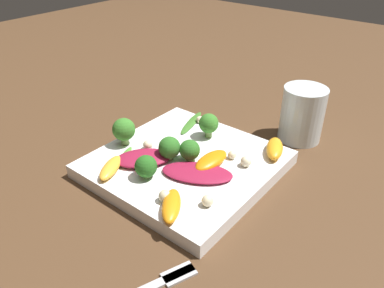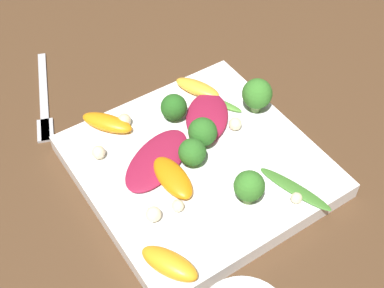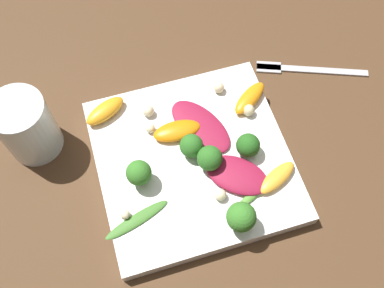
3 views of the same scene
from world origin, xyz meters
name	(u,v)px [view 1 (image 1 of 3)]	position (x,y,z in m)	size (l,w,h in m)	color
ground_plane	(186,170)	(0.00, 0.00, 0.00)	(2.40, 2.40, 0.00)	#4C331E
plate	(185,164)	(0.00, 0.00, 0.01)	(0.27, 0.27, 0.02)	white
drinking_glass	(302,114)	(0.10, 0.21, 0.05)	(0.08, 0.08, 0.10)	silver
radicchio_leaf_0	(143,158)	(-0.05, -0.05, 0.03)	(0.10, 0.10, 0.01)	maroon
radicchio_leaf_1	(197,173)	(0.04, -0.02, 0.03)	(0.12, 0.10, 0.01)	maroon
orange_segment_0	(171,206)	(0.07, -0.11, 0.03)	(0.06, 0.07, 0.02)	orange
orange_segment_1	(111,168)	(-0.07, -0.10, 0.03)	(0.05, 0.07, 0.01)	#FCAD33
orange_segment_2	(211,160)	(0.04, 0.01, 0.03)	(0.03, 0.07, 0.02)	orange
orange_segment_3	(275,148)	(0.10, 0.10, 0.03)	(0.05, 0.07, 0.02)	orange
broccoli_floret_0	(146,167)	(-0.01, -0.08, 0.04)	(0.03, 0.03, 0.04)	#84AD5B
broccoli_floret_1	(190,150)	(0.01, 0.00, 0.04)	(0.03, 0.03, 0.04)	#84AD5B
broccoli_floret_2	(124,130)	(-0.11, -0.03, 0.05)	(0.04, 0.04, 0.05)	#84AD5B
broccoli_floret_3	(169,148)	(-0.02, -0.02, 0.04)	(0.04, 0.04, 0.04)	#84AD5B
broccoli_floret_4	(209,124)	(-0.01, 0.08, 0.05)	(0.03, 0.03, 0.04)	#7A9E51
arugula_sprig_0	(124,157)	(-0.08, -0.06, 0.03)	(0.04, 0.06, 0.01)	#518E33
arugula_sprig_1	(191,123)	(-0.07, 0.10, 0.02)	(0.04, 0.09, 0.00)	#3D7528
macadamia_nut_0	(200,120)	(-0.06, 0.11, 0.03)	(0.01, 0.01, 0.01)	beige
macadamia_nut_1	(208,201)	(0.10, -0.07, 0.03)	(0.02, 0.02, 0.02)	beige
macadamia_nut_2	(246,161)	(0.09, 0.04, 0.03)	(0.02, 0.02, 0.02)	beige
macadamia_nut_3	(232,155)	(0.06, 0.05, 0.03)	(0.01, 0.01, 0.01)	beige
macadamia_nut_4	(148,145)	(-0.07, -0.02, 0.03)	(0.02, 0.02, 0.02)	beige
macadamia_nut_5	(165,196)	(0.05, -0.10, 0.03)	(0.02, 0.02, 0.02)	beige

